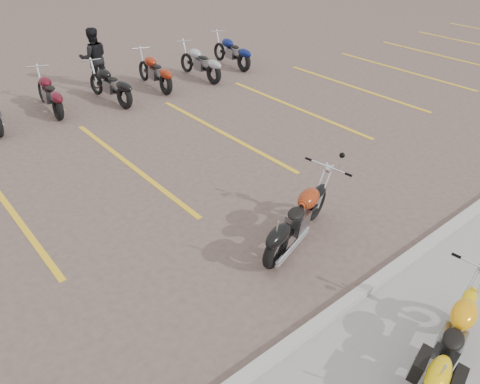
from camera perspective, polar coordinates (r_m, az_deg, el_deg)
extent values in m
plane|color=#6E594E|center=(8.20, 0.25, -7.18)|extent=(100.00, 100.00, 0.00)
cube|color=#ADAAA3|center=(7.16, 10.92, -14.53)|extent=(60.00, 0.18, 0.12)
torus|color=black|center=(7.40, 25.07, -13.10)|extent=(0.63, 0.27, 0.63)
cube|color=black|center=(6.82, 23.68, -16.67)|extent=(1.24, 0.44, 0.10)
cube|color=slate|center=(6.74, 23.68, -16.62)|extent=(0.47, 0.38, 0.33)
ellipsoid|color=#FAA30D|center=(6.78, 24.92, -13.18)|extent=(0.62, 0.44, 0.29)
ellipsoid|color=black|center=(6.48, 23.89, -15.87)|extent=(0.43, 0.34, 0.12)
torus|color=black|center=(8.89, 9.07, -1.56)|extent=(0.66, 0.31, 0.66)
torus|color=black|center=(7.73, 4.16, -7.05)|extent=(0.72, 0.38, 0.70)
cube|color=black|center=(8.26, 6.82, -3.78)|extent=(1.29, 0.52, 0.10)
cube|color=slate|center=(8.18, 6.69, -3.61)|extent=(0.50, 0.42, 0.34)
ellipsoid|color=black|center=(8.27, 7.87, -0.76)|extent=(0.66, 0.49, 0.30)
ellipsoid|color=black|center=(7.93, 6.38, -2.55)|extent=(0.46, 0.37, 0.12)
imported|color=black|center=(15.99, -17.36, 15.36)|extent=(1.06, 0.92, 1.85)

